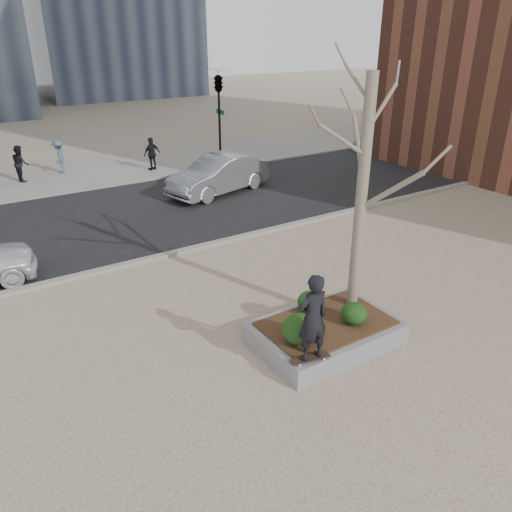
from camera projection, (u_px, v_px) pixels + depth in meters
ground at (288, 356)px, 10.34m from camera, size 120.00×120.00×0.00m
street at (125, 217)px, 18.00m from camera, size 60.00×8.00×0.02m
far_sidewalk at (74, 173)px, 23.36m from camera, size 60.00×6.00×0.02m
planter at (326, 333)px, 10.74m from camera, size 3.00×2.00×0.45m
planter_mulch at (326, 323)px, 10.64m from camera, size 2.70×1.70×0.04m
sycamore_tree at (365, 160)px, 9.98m from camera, size 2.80×2.80×6.60m
shrub_left at (300, 329)px, 9.83m from camera, size 0.73×0.73×0.62m
shrub_middle at (310, 302)px, 10.93m from camera, size 0.57×0.57×0.49m
shrub_right at (354, 313)px, 10.51m from camera, size 0.55×0.55×0.47m
skateboard at (310, 359)px, 9.45m from camera, size 0.80×0.34×0.08m
skateboarder at (312, 318)px, 9.07m from camera, size 0.66×0.45×1.75m
car_silver at (219, 175)px, 20.32m from camera, size 4.81×2.71×1.50m
car_third at (387, 138)px, 27.92m from camera, size 4.21×2.01×1.18m
pedestrian_a at (20, 163)px, 21.91m from camera, size 0.65×0.81×1.57m
pedestrian_b at (59, 157)px, 23.12m from camera, size 0.90×1.13×1.53m
pedestrian_c at (152, 154)px, 23.62m from camera, size 0.97×0.61×1.54m
traffic_light_far at (219, 119)px, 23.78m from camera, size 0.60×2.48×4.50m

